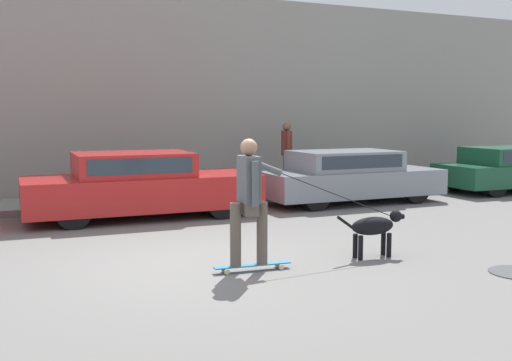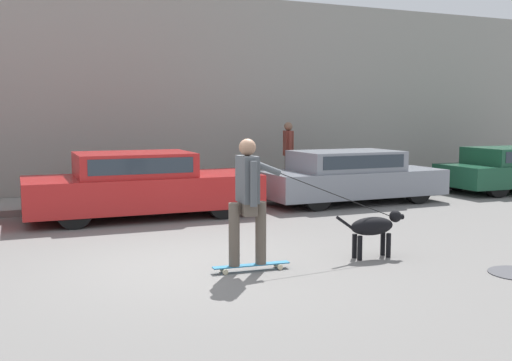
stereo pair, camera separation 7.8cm
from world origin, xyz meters
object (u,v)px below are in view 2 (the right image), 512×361
object	(u,v)px
pedestrian_with_bag	(288,152)
skateboarder	(249,196)
parked_car_2	(350,177)
dog	(374,227)
parked_car_1	(141,186)
parked_car_3	(512,170)

from	to	relation	value
pedestrian_with_bag	skateboarder	bearing A→B (deg)	74.39
parked_car_2	dog	xyz separation A→B (m)	(-2.58, -4.67, -0.16)
dog	pedestrian_with_bag	bearing A→B (deg)	76.23
parked_car_1	parked_car_3	world-z (taller)	parked_car_1
parked_car_2	skateboarder	distance (m)	6.49
dog	skateboarder	xyz separation A→B (m)	(-1.93, 0.03, 0.55)
skateboarder	parked_car_1	bearing A→B (deg)	98.84
parked_car_2	dog	size ratio (longest dim) A/B	3.86
parked_car_2	pedestrian_with_bag	xyz separation A→B (m)	(-0.77, 1.66, 0.49)
parked_car_3	skateboarder	bearing A→B (deg)	-152.20
parked_car_3	dog	size ratio (longest dim) A/B	3.61
parked_car_1	dog	size ratio (longest dim) A/B	4.18
parked_car_2	parked_car_3	size ratio (longest dim) A/B	1.07
parked_car_3	skateboarder	xyz separation A→B (m)	(-9.53, -4.65, 0.41)
parked_car_1	skateboarder	xyz separation A→B (m)	(0.35, -4.65, 0.36)
parked_car_1	pedestrian_with_bag	world-z (taller)	pedestrian_with_bag
parked_car_1	parked_car_3	bearing A→B (deg)	1.58
parked_car_2	skateboarder	bearing A→B (deg)	-133.87
skateboarder	parked_car_2	bearing A→B (deg)	50.42
parked_car_2	parked_car_3	distance (m)	5.01
parked_car_1	skateboarder	size ratio (longest dim) A/B	1.65
parked_car_2	parked_car_3	world-z (taller)	parked_car_2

